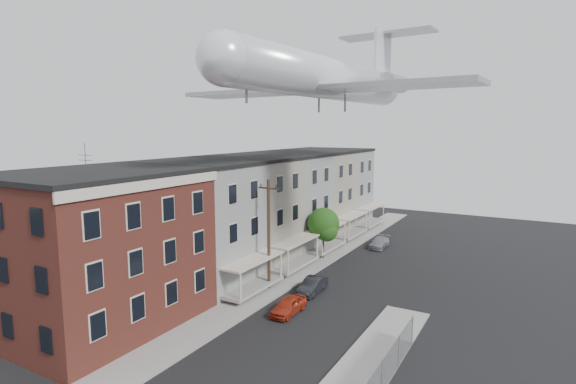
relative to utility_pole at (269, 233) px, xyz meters
The scene contains 14 objects.
sidewalk_left 7.57m from the utility_pole, 89.05° to the left, with size 3.00×62.00×0.12m, color gray.
curb_left 7.72m from the utility_pole, 75.52° to the left, with size 0.15×62.00×0.14m, color gray.
corner_building 12.73m from the utility_pole, 120.17° to the right, with size 10.31×12.30×12.15m.
row_house_a 6.55m from the utility_pole, 166.73° to the right, with size 11.98×7.00×10.30m.
row_house_b 8.42m from the utility_pole, 139.15° to the left, with size 11.98×7.00×10.30m.
row_house_c 14.03m from the utility_pole, 116.97° to the left, with size 11.98×7.00×10.30m.
row_house_d 20.52m from the utility_pole, 108.07° to the left, with size 11.98×7.00×10.30m.
row_house_e 27.26m from the utility_pole, 103.50° to the left, with size 11.98×7.00×10.30m.
utility_pole is the anchor object (origin of this frame).
street_tree 10.00m from the utility_pole, 88.11° to the left, with size 3.22×3.20×5.20m.
car_near 6.60m from the utility_pole, 43.02° to the right, with size 1.42×3.52×1.20m, color #AA2C15.
car_mid 5.44m from the utility_pole, 15.32° to the left, with size 1.28×3.66×1.21m, color black.
car_far 17.89m from the utility_pole, 77.39° to the left, with size 1.56×3.83×1.11m, color gray.
airplane 13.45m from the utility_pole, 52.40° to the left, with size 24.58×28.06×8.11m.
Camera 1 is at (12.99, -11.91, 12.95)m, focal length 28.00 mm.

